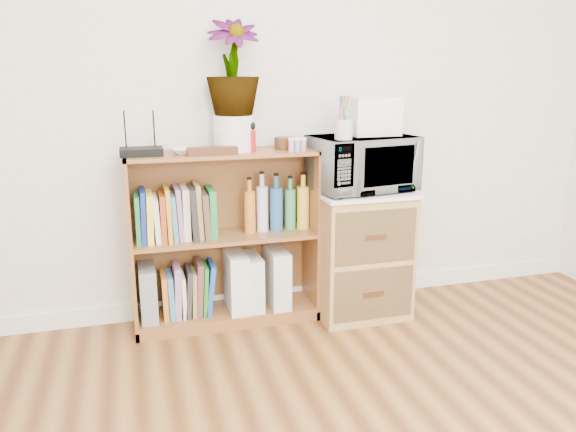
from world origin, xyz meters
name	(u,v)px	position (x,y,z in m)	size (l,w,h in m)	color
skirting_board	(281,296)	(0.00, 2.24, 0.05)	(4.00, 0.02, 0.10)	white
bookshelf	(225,239)	(-0.35, 2.10, 0.47)	(1.00, 0.30, 0.95)	brown
wicker_unit	(358,253)	(0.40, 2.02, 0.35)	(0.50, 0.45, 0.70)	#9E7542
microwave	(362,163)	(0.40, 2.02, 0.87)	(0.54, 0.36, 0.30)	white
pen_cup	(344,130)	(0.24, 1.90, 1.07)	(0.09, 0.09, 0.10)	silver
small_appliance	(372,116)	(0.47, 2.06, 1.12)	(0.26, 0.22, 0.21)	white
router	(141,152)	(-0.76, 2.08, 0.97)	(0.21, 0.14, 0.04)	black
white_bowl	(183,151)	(-0.55, 2.07, 0.97)	(0.13, 0.13, 0.03)	silver
plant_pot	(234,133)	(-0.28, 2.12, 1.04)	(0.22, 0.22, 0.18)	silver
potted_plant	(233,67)	(-0.28, 2.12, 1.38)	(0.27, 0.27, 0.48)	#3C702D
trinket_box	(212,151)	(-0.42, 2.00, 0.97)	(0.25, 0.06, 0.04)	#3A1F10
kokeshi_doll	(251,141)	(-0.21, 2.06, 1.01)	(0.05, 0.05, 0.11)	#A21814
wooden_bowl	(284,143)	(-0.01, 2.11, 0.98)	(0.11, 0.11, 0.06)	#331D0D
paint_jars	(297,146)	(0.03, 2.01, 0.98)	(0.11, 0.04, 0.05)	pink
file_box	(148,292)	(-0.77, 2.10, 0.21)	(0.09, 0.23, 0.29)	gray
magazine_holder_left	(236,281)	(-0.30, 2.09, 0.23)	(0.10, 0.26, 0.33)	silver
magazine_holder_mid	(252,281)	(-0.21, 2.09, 0.22)	(0.10, 0.24, 0.30)	silver
magazine_holder_right	(277,277)	(-0.06, 2.09, 0.23)	(0.10, 0.26, 0.32)	silver
cookbooks	(176,214)	(-0.60, 2.10, 0.63)	(0.41, 0.20, 0.29)	#207A3F
liquor_bottles	(278,204)	(-0.05, 2.10, 0.65)	(0.37, 0.07, 0.32)	#C57325
lower_books	(187,290)	(-0.56, 2.10, 0.20)	(0.29, 0.19, 0.30)	#BB6A21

